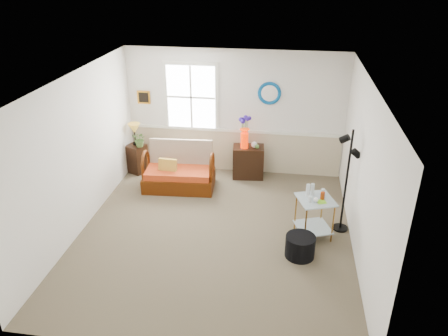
# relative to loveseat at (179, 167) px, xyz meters

# --- Properties ---
(floor) EXTENTS (4.50, 5.00, 0.01)m
(floor) POSITION_rel_loveseat_xyz_m (0.98, -1.52, -0.45)
(floor) COLOR #675D4A
(floor) RESTS_ON ground
(ceiling) EXTENTS (4.50, 5.00, 0.01)m
(ceiling) POSITION_rel_loveseat_xyz_m (0.98, -1.52, 2.15)
(ceiling) COLOR white
(ceiling) RESTS_ON walls
(walls) EXTENTS (4.51, 5.01, 2.60)m
(walls) POSITION_rel_loveseat_xyz_m (0.98, -1.52, 0.85)
(walls) COLOR white
(walls) RESTS_ON floor
(wainscot) EXTENTS (4.46, 0.02, 0.90)m
(wainscot) POSITION_rel_loveseat_xyz_m (0.98, 0.96, -0.00)
(wainscot) COLOR #BFAF8D
(wainscot) RESTS_ON walls
(chair_rail) EXTENTS (4.46, 0.04, 0.06)m
(chair_rail) POSITION_rel_loveseat_xyz_m (0.98, 0.95, 0.47)
(chair_rail) COLOR white
(chair_rail) RESTS_ON walls
(window) EXTENTS (1.14, 0.06, 1.44)m
(window) POSITION_rel_loveseat_xyz_m (0.08, 0.95, 1.15)
(window) COLOR white
(window) RESTS_ON walls
(picture) EXTENTS (0.28, 0.03, 0.28)m
(picture) POSITION_rel_loveseat_xyz_m (-0.94, 0.96, 1.10)
(picture) COLOR #AE6F18
(picture) RESTS_ON walls
(mirror) EXTENTS (0.47, 0.07, 0.47)m
(mirror) POSITION_rel_loveseat_xyz_m (1.68, 0.96, 1.30)
(mirror) COLOR #005CAC
(mirror) RESTS_ON walls
(loveseat) EXTENTS (1.43, 0.88, 0.90)m
(loveseat) POSITION_rel_loveseat_xyz_m (0.00, 0.00, 0.00)
(loveseat) COLOR #612A05
(loveseat) RESTS_ON floor
(throw_pillow) EXTENTS (0.36, 0.11, 0.36)m
(throw_pillow) POSITION_rel_loveseat_xyz_m (-0.19, -0.11, 0.02)
(throw_pillow) COLOR orange
(throw_pillow) RESTS_ON loveseat
(lamp_stand) EXTENTS (0.46, 0.46, 0.61)m
(lamp_stand) POSITION_rel_loveseat_xyz_m (-1.07, 0.57, -0.14)
(lamp_stand) COLOR black
(lamp_stand) RESTS_ON floor
(table_lamp) EXTENTS (0.34, 0.34, 0.47)m
(table_lamp) POSITION_rel_loveseat_xyz_m (-1.08, 0.61, 0.40)
(table_lamp) COLOR #B38527
(table_lamp) RESTS_ON lamp_stand
(potted_plant) EXTENTS (0.36, 0.39, 0.26)m
(potted_plant) POSITION_rel_loveseat_xyz_m (-0.94, 0.52, 0.29)
(potted_plant) COLOR #496D31
(potted_plant) RESTS_ON lamp_stand
(cabinet) EXTENTS (0.67, 0.47, 0.68)m
(cabinet) POSITION_rel_loveseat_xyz_m (1.31, 0.69, -0.11)
(cabinet) COLOR black
(cabinet) RESTS_ON floor
(flower_vase) EXTENTS (0.23, 0.23, 0.68)m
(flower_vase) POSITION_rel_loveseat_xyz_m (1.23, 0.63, 0.57)
(flower_vase) COLOR #F72400
(flower_vase) RESTS_ON cabinet
(side_table) EXTENTS (0.70, 0.70, 0.70)m
(side_table) POSITION_rel_loveseat_xyz_m (2.60, -1.32, -0.10)
(side_table) COLOR #A06924
(side_table) RESTS_ON floor
(tabletop_items) EXTENTS (0.46, 0.46, 0.22)m
(tabletop_items) POSITION_rel_loveseat_xyz_m (2.60, -1.30, 0.35)
(tabletop_items) COLOR silver
(tabletop_items) RESTS_ON side_table
(floor_lamp) EXTENTS (0.34, 0.34, 1.81)m
(floor_lamp) POSITION_rel_loveseat_xyz_m (3.08, -1.05, 0.45)
(floor_lamp) COLOR black
(floor_lamp) RESTS_ON floor
(ottoman) EXTENTS (0.53, 0.53, 0.35)m
(ottoman) POSITION_rel_loveseat_xyz_m (2.39, -1.92, -0.27)
(ottoman) COLOR black
(ottoman) RESTS_ON floor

